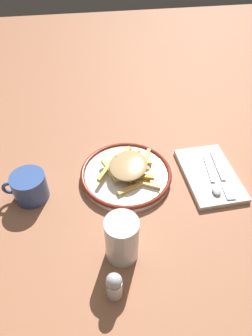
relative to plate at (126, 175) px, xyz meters
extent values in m
plane|color=#9A6143|center=(0.00, 0.00, -0.01)|extent=(2.60, 2.60, 0.00)
cylinder|color=white|center=(0.00, 0.00, 0.00)|extent=(0.24, 0.24, 0.02)
torus|color=maroon|center=(0.00, 0.00, 0.00)|extent=(0.25, 0.25, 0.01)
cube|color=gold|center=(-0.02, -0.04, 0.01)|extent=(0.09, 0.04, 0.01)
cube|color=#E3A54D|center=(0.02, -0.01, 0.02)|extent=(0.02, 0.08, 0.01)
cube|color=gold|center=(-0.03, 0.01, 0.02)|extent=(0.06, 0.01, 0.01)
cube|color=#D6B157|center=(0.04, 0.00, 0.02)|extent=(0.04, 0.09, 0.01)
cube|color=#C68A3B|center=(-0.04, -0.03, 0.01)|extent=(0.07, 0.02, 0.01)
cube|color=#DBA252|center=(-0.01, -0.06, 0.01)|extent=(0.08, 0.05, 0.01)
cube|color=#EDC264|center=(-0.02, -0.04, 0.01)|extent=(0.09, 0.02, 0.01)
cube|color=gold|center=(-0.01, 0.06, 0.01)|extent=(0.09, 0.04, 0.01)
cube|color=gold|center=(0.05, 0.00, 0.02)|extent=(0.05, 0.08, 0.01)
cube|color=gold|center=(0.00, 0.01, 0.01)|extent=(0.03, 0.06, 0.01)
cube|color=gold|center=(0.01, -0.02, 0.01)|extent=(0.02, 0.08, 0.01)
cube|color=#EAB34F|center=(0.00, 0.00, 0.02)|extent=(0.07, 0.06, 0.01)
cube|color=#E2BB61|center=(0.00, -0.02, 0.01)|extent=(0.05, 0.07, 0.01)
cube|color=gold|center=(-0.01, -0.01, 0.01)|extent=(0.03, 0.06, 0.01)
cube|color=gold|center=(0.00, -0.06, 0.01)|extent=(0.06, 0.07, 0.01)
cube|color=#BF9444|center=(-0.06, -0.04, 0.01)|extent=(0.05, 0.09, 0.01)
cube|color=#F5B054|center=(0.00, 0.00, 0.02)|extent=(0.06, 0.07, 0.01)
cube|color=#E2A358|center=(0.00, 0.00, 0.03)|extent=(0.02, 0.09, 0.01)
cube|color=tan|center=(-0.04, 0.05, 0.01)|extent=(0.09, 0.05, 0.01)
cube|color=gold|center=(-0.03, 0.03, 0.02)|extent=(0.08, 0.04, 0.01)
cube|color=#C3843B|center=(-0.03, 0.00, 0.01)|extent=(0.06, 0.04, 0.01)
cube|color=gold|center=(-0.02, -0.03, 0.01)|extent=(0.07, 0.07, 0.01)
cube|color=#F7B051|center=(-0.02, -0.04, 0.02)|extent=(0.08, 0.03, 0.01)
ellipsoid|color=tan|center=(-0.01, 0.00, 0.03)|extent=(0.14, 0.15, 0.01)
cube|color=#365A32|center=(0.02, -0.03, 0.04)|extent=(0.00, 0.00, 0.00)
cube|color=#365D34|center=(-0.01, 0.01, 0.04)|extent=(0.00, 0.00, 0.00)
cube|color=#236F30|center=(0.00, 0.01, 0.04)|extent=(0.00, 0.00, 0.00)
cube|color=#2C6F2F|center=(0.03, 0.02, 0.04)|extent=(0.00, 0.00, 0.00)
cube|color=#345F30|center=(0.01, 0.01, 0.04)|extent=(0.00, 0.00, 0.00)
cube|color=silver|center=(-0.23, 0.03, -0.01)|extent=(0.14, 0.22, 0.01)
cube|color=silver|center=(-0.26, 0.01, 0.00)|extent=(0.02, 0.11, 0.00)
cube|color=silver|center=(-0.25, 0.11, 0.00)|extent=(0.03, 0.05, 0.00)
cube|color=silver|center=(-0.23, 0.01, 0.00)|extent=(0.02, 0.10, 0.00)
ellipsoid|color=silver|center=(-0.22, 0.10, 0.01)|extent=(0.03, 0.03, 0.01)
cylinder|color=silver|center=(0.04, 0.23, 0.05)|extent=(0.07, 0.07, 0.12)
cylinder|color=#355293|center=(0.25, 0.03, 0.02)|extent=(0.09, 0.09, 0.07)
torus|color=#355293|center=(0.29, 0.03, 0.03)|extent=(0.04, 0.01, 0.04)
cylinder|color=silver|center=(0.07, 0.31, 0.01)|extent=(0.03, 0.03, 0.05)
sphere|color=#B7BABF|center=(0.07, 0.31, 0.05)|extent=(0.03, 0.03, 0.03)
camera|label=1|loc=(0.09, 0.57, 0.60)|focal=32.99mm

